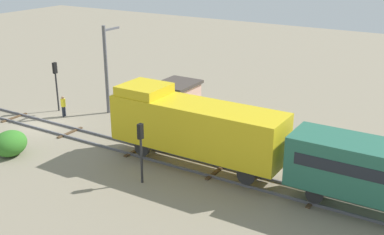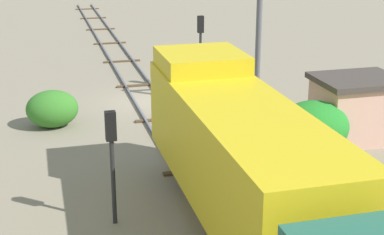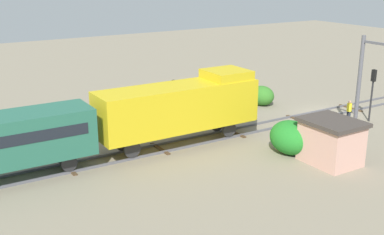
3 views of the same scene
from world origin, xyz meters
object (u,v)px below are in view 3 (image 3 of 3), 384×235
worker_near_track (349,109)px  traffic_signal_near (373,86)px  catenary_mast (360,84)px  relay_hut (331,141)px  locomotive (181,105)px  traffic_signal_mid (174,95)px

worker_near_track → traffic_signal_near: bearing=145.4°
catenary_mast → relay_hut: bearing=115.3°
locomotive → catenary_mast: 12.41m
catenary_mast → relay_hut: 6.18m
catenary_mast → relay_hut: size_ratio=2.04×
traffic_signal_mid → relay_hut: size_ratio=1.04×
traffic_signal_near → traffic_signal_mid: (6.60, 13.72, -0.30)m
worker_near_track → catenary_mast: (-2.67, 2.43, 2.82)m
traffic_signal_near → relay_hut: (-4.30, 9.02, -1.46)m
locomotive → relay_hut: 9.80m
traffic_signal_near → catenary_mast: 4.42m
traffic_signal_mid → worker_near_track: size_ratio=2.15×
worker_near_track → traffic_signal_mid: bearing=-31.1°
locomotive → worker_near_track: (-2.40, -13.71, -1.78)m
catenary_mast → relay_hut: catenary_mast is taller
traffic_signal_mid → relay_hut: bearing=-156.7°
locomotive → traffic_signal_near: locomotive is taller
worker_near_track → catenary_mast: 4.58m
worker_near_track → catenary_mast: bearing=41.9°
traffic_signal_near → relay_hut: size_ratio=1.17×
locomotive → catenary_mast: size_ratio=1.62×
relay_hut → catenary_mast: bearing=-64.7°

